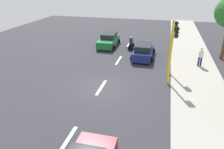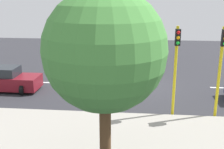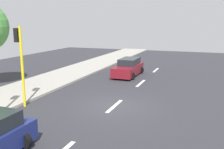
{
  "view_description": "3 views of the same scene",
  "coord_description": "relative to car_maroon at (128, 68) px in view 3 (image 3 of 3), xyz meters",
  "views": [
    {
      "loc": [
        4.24,
        -13.67,
        7.42
      ],
      "look_at": [
        0.91,
        -0.33,
        1.3
      ],
      "focal_mm": 34.75,
      "sensor_mm": 36.0,
      "label": 1
    },
    {
      "loc": [
        18.15,
        0.06,
        5.9
      ],
      "look_at": [
        0.91,
        -1.63,
        0.98
      ],
      "focal_mm": 45.16,
      "sensor_mm": 36.0,
      "label": 2
    },
    {
      "loc": [
        -4.83,
        13.32,
        4.7
      ],
      "look_at": [
        0.89,
        -1.96,
        1.4
      ],
      "focal_mm": 41.79,
      "sensor_mm": 36.0,
      "label": 3
    }
  ],
  "objects": [
    {
      "name": "car_maroon",
      "position": [
        0.0,
        0.0,
        0.0
      ],
      "size": [
        2.12,
        4.44,
        1.52
      ],
      "color": "maroon",
      "rests_on": "ground"
    },
    {
      "name": "lane_stripe_north",
      "position": [
        -1.78,
        2.5,
        -0.7
      ],
      "size": [
        0.2,
        2.4,
        0.01
      ],
      "primitive_type": "cube",
      "color": "white",
      "rests_on": "ground"
    },
    {
      "name": "lane_stripe_far_north",
      "position": [
        -1.78,
        -3.5,
        -0.7
      ],
      "size": [
        0.2,
        2.4,
        0.01
      ],
      "primitive_type": "cube",
      "color": "white",
      "rests_on": "ground"
    },
    {
      "name": "lane_stripe_mid",
      "position": [
        -1.78,
        8.5,
        -0.7
      ],
      "size": [
        0.2,
        2.4,
        0.01
      ],
      "primitive_type": "cube",
      "color": "white",
      "rests_on": "ground"
    },
    {
      "name": "sidewalk",
      "position": [
        5.22,
        8.5,
        -0.64
      ],
      "size": [
        4.0,
        60.0,
        0.15
      ],
      "primitive_type": "cube",
      "color": "#9E998E",
      "rests_on": "ground"
    },
    {
      "name": "traffic_light_corner",
      "position": [
        3.06,
        10.32,
        2.22
      ],
      "size": [
        0.49,
        0.24,
        4.5
      ],
      "color": "yellow",
      "rests_on": "ground"
    },
    {
      "name": "ground_plane",
      "position": [
        -1.78,
        8.5,
        -0.76
      ],
      "size": [
        40.0,
        60.0,
        0.1
      ],
      "primitive_type": "cube",
      "color": "#2D2D33"
    }
  ]
}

